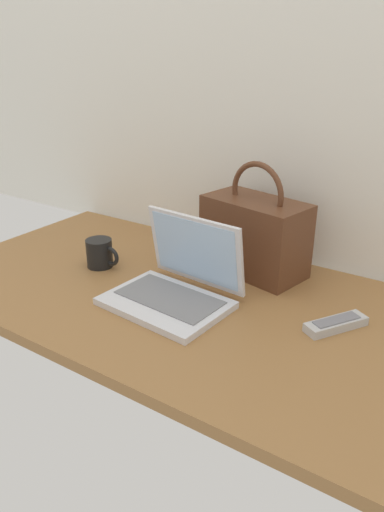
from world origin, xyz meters
TOP-DOWN VIEW (x-y plane):
  - desk at (0.00, 0.00)m, footprint 1.60×0.76m
  - laptop at (-0.06, -0.04)m, footprint 0.33×0.28m
  - coffee_mug at (-0.37, 0.01)m, footprint 0.12×0.08m
  - remote_control_near at (0.34, 0.06)m, footprint 0.12×0.16m
  - handbag at (0.03, 0.24)m, footprint 0.33×0.22m

SIDE VIEW (x-z plane):
  - desk at x=0.00m, z-range 0.00..0.03m
  - remote_control_near at x=0.34m, z-range 0.03..0.05m
  - coffee_mug at x=-0.37m, z-range 0.03..0.12m
  - laptop at x=-0.06m, z-range -0.03..0.18m
  - handbag at x=0.03m, z-range -0.02..0.31m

